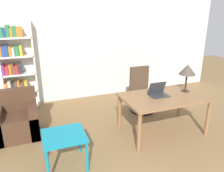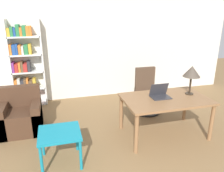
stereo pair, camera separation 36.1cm
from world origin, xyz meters
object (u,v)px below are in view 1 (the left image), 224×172
at_px(office_chair, 141,92).
at_px(side_table_blue, 64,139).
at_px(desk, 164,101).
at_px(table_lamp, 187,70).
at_px(bookshelf, 15,69).
at_px(armchair, 17,121).
at_px(laptop, 158,93).

height_order(office_chair, side_table_blue, office_chair).
xyz_separation_m(desk, table_lamp, (0.53, 0.07, 0.52)).
bearing_deg(bookshelf, side_table_blue, -74.80).
bearing_deg(armchair, desk, -17.70).
distance_m(desk, armchair, 2.77).
distance_m(table_lamp, office_chair, 1.29).
height_order(laptop, office_chair, office_chair).
bearing_deg(table_lamp, laptop, -179.72).
relative_size(desk, table_lamp, 2.84).
bearing_deg(laptop, office_chair, 79.68).
relative_size(laptop, office_chair, 0.34).
relative_size(side_table_blue, bookshelf, 0.30).
bearing_deg(office_chair, bookshelf, 157.45).
distance_m(desk, laptop, 0.18).
relative_size(armchair, bookshelf, 0.41).
xyz_separation_m(laptop, table_lamp, (0.62, 0.00, 0.38)).
xyz_separation_m(office_chair, side_table_blue, (-2.01, -1.38, 0.01)).
relative_size(table_lamp, bookshelf, 0.26).
xyz_separation_m(desk, side_table_blue, (-1.92, -0.34, -0.20)).
relative_size(table_lamp, office_chair, 0.53).
bearing_deg(table_lamp, office_chair, 114.57).
xyz_separation_m(table_lamp, side_table_blue, (-2.45, -0.42, -0.72)).
bearing_deg(side_table_blue, laptop, 12.74).
distance_m(office_chair, bookshelf, 2.96).
bearing_deg(laptop, desk, -39.71).
bearing_deg(desk, laptop, 140.29).
bearing_deg(office_chair, table_lamp, -65.43).
distance_m(office_chair, armchair, 2.72).
bearing_deg(table_lamp, side_table_blue, -170.33).
xyz_separation_m(desk, office_chair, (0.09, 1.04, -0.21)).
relative_size(table_lamp, side_table_blue, 0.88).
height_order(office_chair, armchair, office_chair).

